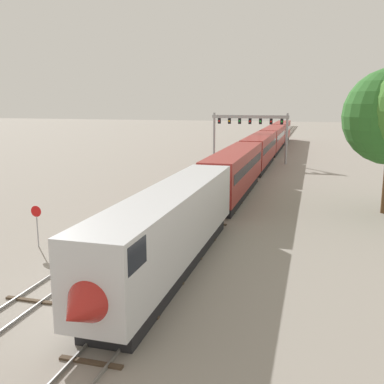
% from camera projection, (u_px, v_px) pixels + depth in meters
% --- Properties ---
extents(ground_plane, '(400.00, 400.00, 0.00)m').
position_uv_depth(ground_plane, '(112.00, 293.00, 22.93)').
color(ground_plane, gray).
extents(track_main, '(2.60, 200.00, 0.16)m').
position_uv_depth(track_main, '(269.00, 156.00, 79.04)').
color(track_main, slate).
rests_on(track_main, ground).
extents(track_near, '(2.60, 160.00, 0.16)m').
position_uv_depth(track_near, '(214.00, 172.00, 61.60)').
color(track_near, slate).
rests_on(track_near, ground).
extents(passenger_train, '(3.04, 105.74, 4.80)m').
position_uv_depth(passenger_train, '(260.00, 150.00, 65.83)').
color(passenger_train, silver).
rests_on(passenger_train, ground).
extents(signal_gantry, '(12.10, 0.49, 7.90)m').
position_uv_depth(signal_gantry, '(250.00, 126.00, 69.77)').
color(signal_gantry, '#999BA0').
rests_on(signal_gantry, ground).
extents(stop_sign, '(0.76, 0.08, 2.88)m').
position_uv_depth(stop_sign, '(37.00, 220.00, 29.73)').
color(stop_sign, gray).
rests_on(stop_sign, ground).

